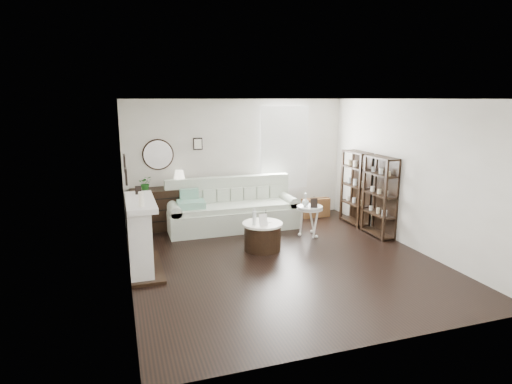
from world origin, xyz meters
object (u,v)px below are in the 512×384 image
object	(u,v)px
dresser	(163,209)
pedestal_table	(310,209)
drum_table	(262,236)
sofa	(232,212)

from	to	relation	value
dresser	pedestal_table	distance (m)	3.09
dresser	drum_table	world-z (taller)	dresser
pedestal_table	sofa	bearing A→B (deg)	141.93
sofa	dresser	bearing A→B (deg)	164.69
dresser	drum_table	xyz separation A→B (m)	(1.58, -1.88, -0.17)
sofa	drum_table	size ratio (longest dim) A/B	3.73
dresser	drum_table	bearing A→B (deg)	-49.97
drum_table	pedestal_table	size ratio (longest dim) A/B	1.18
dresser	sofa	bearing A→B (deg)	-15.31
dresser	drum_table	size ratio (longest dim) A/B	1.77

